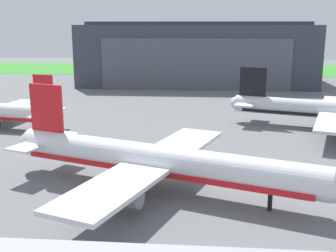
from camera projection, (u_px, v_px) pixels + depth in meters
The scene contains 4 objects.
ground_plane at pixel (169, 176), 62.62m from camera, with size 440.00×440.00×0.00m, color slate.
grass_field_strip at pixel (194, 69), 212.08m from camera, with size 440.00×56.00×0.08m, color #378C2F.
maintenance_hangar at pixel (197, 54), 161.65m from camera, with size 82.87×41.91×22.63m.
airliner_near_left at pixel (159, 161), 56.17m from camera, with size 44.16×37.59×13.22m.
Camera 1 is at (4.82, -59.04, 21.61)m, focal length 45.82 mm.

